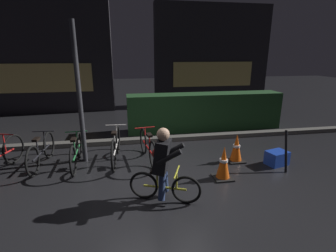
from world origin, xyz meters
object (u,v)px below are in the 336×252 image
at_px(cyclist, 163,165).
at_px(parked_bike_center_right, 116,146).
at_px(parked_bike_left_mid, 41,152).
at_px(parked_bike_right_mid, 148,147).
at_px(street_post, 79,95).
at_px(traffic_cone_far, 236,148).
at_px(parked_bike_center_left, 76,152).
at_px(traffic_cone_near, 224,163).
at_px(blue_crate, 277,158).
at_px(closed_umbrella, 286,151).

bearing_deg(cyclist, parked_bike_center_right, 136.71).
bearing_deg(parked_bike_left_mid, parked_bike_right_mid, -89.99).
distance_m(street_post, traffic_cone_far, 3.57).
bearing_deg(parked_bike_right_mid, parked_bike_left_mid, 78.56).
xyz_separation_m(parked_bike_center_left, traffic_cone_near, (2.86, -1.07, -0.01)).
bearing_deg(traffic_cone_near, blue_crate, 16.06).
height_order(street_post, parked_bike_left_mid, street_post).
distance_m(blue_crate, closed_umbrella, 0.36).
distance_m(parked_bike_right_mid, blue_crate, 2.82).
bearing_deg(parked_bike_center_right, traffic_cone_far, -96.27).
xyz_separation_m(parked_bike_left_mid, parked_bike_center_left, (0.73, -0.12, -0.00)).
relative_size(parked_bike_left_mid, blue_crate, 3.49).
xyz_separation_m(parked_bike_center_left, parked_bike_center_right, (0.82, 0.10, 0.03)).
xyz_separation_m(traffic_cone_far, blue_crate, (0.80, -0.31, -0.15)).
bearing_deg(street_post, blue_crate, -12.33).
height_order(parked_bike_left_mid, traffic_cone_far, parked_bike_left_mid).
height_order(parked_bike_right_mid, closed_umbrella, closed_umbrella).
relative_size(parked_bike_left_mid, closed_umbrella, 1.81).
bearing_deg(traffic_cone_near, street_post, 154.53).
relative_size(parked_bike_right_mid, traffic_cone_far, 2.47).
bearing_deg(parked_bike_right_mid, cyclist, 175.86).
height_order(parked_bike_center_left, traffic_cone_far, parked_bike_center_left).
xyz_separation_m(parked_bike_right_mid, traffic_cone_near, (1.34, -1.05, -0.01)).
distance_m(parked_bike_left_mid, traffic_cone_far, 4.20).
height_order(parked_bike_center_left, cyclist, cyclist).
distance_m(street_post, parked_bike_left_mid, 1.45).
bearing_deg(parked_bike_right_mid, traffic_cone_far, -107.87).
height_order(street_post, blue_crate, street_post).
relative_size(parked_bike_center_left, traffic_cone_far, 2.42).
height_order(parked_bike_center_right, closed_umbrella, closed_umbrella).
xyz_separation_m(parked_bike_right_mid, cyclist, (0.10, -1.58, 0.30)).
xyz_separation_m(parked_bike_center_left, parked_bike_right_mid, (1.52, -0.01, 0.01)).
xyz_separation_m(parked_bike_center_left, traffic_cone_far, (3.45, -0.35, -0.02)).
xyz_separation_m(street_post, cyclist, (1.49, -1.83, -0.85)).
bearing_deg(parked_bike_left_mid, traffic_cone_far, -92.99).
relative_size(parked_bike_center_left, traffic_cone_near, 2.33).
bearing_deg(traffic_cone_near, parked_bike_center_right, 150.17).
distance_m(parked_bike_center_left, traffic_cone_near, 3.05).
relative_size(parked_bike_right_mid, blue_crate, 3.53).
distance_m(parked_bike_center_left, blue_crate, 4.31).
distance_m(parked_bike_center_left, traffic_cone_far, 3.47).
height_order(parked_bike_left_mid, parked_bike_center_left, parked_bike_left_mid).
xyz_separation_m(parked_bike_center_right, traffic_cone_far, (2.63, -0.46, -0.05)).
distance_m(blue_crate, cyclist, 2.83).
relative_size(cyclist, closed_umbrella, 1.47).
distance_m(parked_bike_center_left, parked_bike_center_right, 0.83).
xyz_separation_m(parked_bike_right_mid, blue_crate, (2.73, -0.65, -0.18)).
bearing_deg(traffic_cone_far, parked_bike_center_left, 174.17).
distance_m(parked_bike_right_mid, traffic_cone_far, 1.96).
bearing_deg(cyclist, traffic_cone_near, 44.59).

